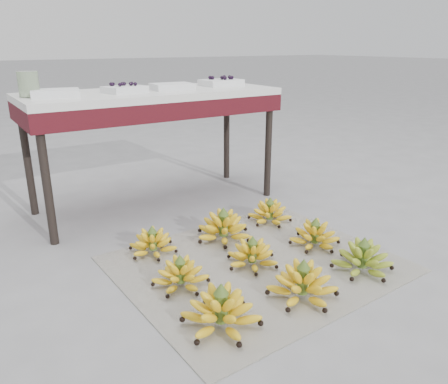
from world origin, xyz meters
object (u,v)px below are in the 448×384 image
bunch_back_left (153,243)px  tray_right (172,87)px  bunch_mid_center (252,255)px  bunch_front_left (221,312)px  bunch_front_center (302,284)px  tray_left (125,89)px  bunch_mid_right (315,236)px  bunch_mid_left (181,275)px  glass_jar (29,84)px  bunch_back_center (223,228)px  newspaper_mat (256,264)px  vendor_table (153,104)px  bunch_front_right (362,259)px  tray_far_right (221,82)px  bunch_back_right (270,213)px  tray_far_left (56,93)px

bunch_back_left → tray_right: 1.04m
bunch_mid_center → bunch_back_left: bearing=153.9°
bunch_front_left → bunch_back_left: (0.04, 0.70, -0.01)m
bunch_front_center → tray_left: bearing=99.1°
bunch_mid_right → bunch_mid_left: bearing=167.7°
bunch_mid_center → glass_jar: glass_jar is taller
bunch_back_center → tray_left: size_ratio=1.29×
bunch_mid_center → bunch_mid_right: bunch_mid_right is taller
tray_right → newspaper_mat: bearing=-94.7°
vendor_table → newspaper_mat: bearing=-87.8°
bunch_front_right → tray_far_right: bearing=76.3°
glass_jar → bunch_back_left: bearing=-62.3°
tray_right → glass_jar: 0.81m
bunch_back_right → bunch_back_left: bearing=167.4°
bunch_mid_left → glass_jar: size_ratio=2.22×
bunch_front_left → bunch_mid_center: (0.38, 0.32, -0.01)m
bunch_mid_right → tray_left: (-0.59, 1.01, 0.70)m
newspaper_mat → tray_far_left: size_ratio=4.55×
vendor_table → tray_right: (0.12, -0.03, 0.10)m
bunch_front_right → tray_far_right: 1.54m
bunch_front_right → tray_far_left: tray_far_left is taller
tray_far_left → tray_far_right: (1.09, 0.06, 0.00)m
bunch_front_right → newspaper_mat: bearing=129.8°
bunch_mid_left → tray_right: (0.48, 0.98, 0.70)m
bunch_front_left → vendor_table: vendor_table is taller
bunch_mid_left → glass_jar: glass_jar is taller
bunch_back_left → tray_far_left: bearing=120.8°
bunch_back_left → tray_right: bearing=63.5°
tray_left → bunch_mid_left: bearing=-100.2°
bunch_mid_center → bunch_back_right: (0.41, 0.37, 0.00)m
bunch_back_center → bunch_back_right: 0.36m
bunch_front_left → bunch_mid_right: 0.84m
glass_jar → bunch_front_right: bearing=-51.6°
bunch_mid_left → glass_jar: 1.32m
bunch_mid_right → vendor_table: 1.26m
vendor_table → bunch_front_left: bearing=-105.3°
bunch_front_center → tray_far_left: tray_far_left is taller
bunch_front_center → tray_far_right: size_ratio=1.10×
bunch_front_center → tray_far_left: 1.61m
bunch_mid_left → tray_right: tray_right is taller
vendor_table → bunch_back_left: bearing=-116.7°
bunch_front_left → bunch_mid_right: bunch_front_left is taller
bunch_front_right → bunch_mid_left: 0.84m
bunch_back_center → tray_far_right: size_ratio=1.26×
bunch_mid_center → tray_far_right: size_ratio=1.21×
bunch_mid_center → tray_far_left: bearing=142.0°
bunch_mid_right → tray_far_right: (0.11, 1.06, 0.70)m
bunch_mid_left → bunch_front_right: bearing=-36.9°
tray_right → bunch_front_left: bearing=-110.4°
bunch_front_left → bunch_back_right: bearing=21.8°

